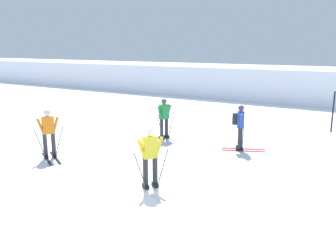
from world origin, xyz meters
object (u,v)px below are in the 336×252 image
object	(u,v)px
skier_yellow	(150,156)
skier_orange	(49,132)
trail_marker_pole	(333,112)
skier_green	(164,118)
skier_blue	(240,125)

from	to	relation	value
skier_yellow	skier_orange	bearing A→B (deg)	174.77
skier_orange	trail_marker_pole	world-z (taller)	trail_marker_pole
skier_green	skier_yellow	bearing A→B (deg)	-61.81
skier_orange	skier_yellow	xyz separation A→B (m)	(4.55, -0.42, -0.00)
skier_orange	skier_yellow	distance (m)	4.57
skier_orange	skier_green	xyz separation A→B (m)	(2.03, 4.29, 0.00)
skier_yellow	trail_marker_pole	world-z (taller)	trail_marker_pole
skier_orange	trail_marker_pole	distance (m)	12.19
skier_green	trail_marker_pole	xyz separation A→B (m)	(5.83, 5.04, 0.01)
skier_blue	trail_marker_pole	xyz separation A→B (m)	(2.56, 4.95, -0.03)
skier_yellow	skier_green	xyz separation A→B (m)	(-2.52, 4.71, 0.00)
skier_orange	skier_yellow	size ratio (longest dim) A/B	1.00
trail_marker_pole	skier_orange	bearing A→B (deg)	-130.10
skier_blue	skier_green	size ratio (longest dim) A/B	1.00
skier_yellow	skier_green	world-z (taller)	same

